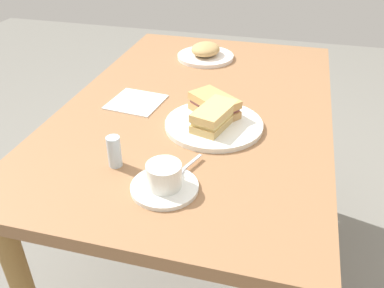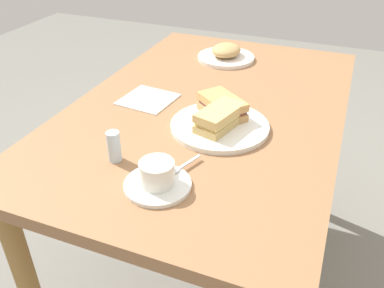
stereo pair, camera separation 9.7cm
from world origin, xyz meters
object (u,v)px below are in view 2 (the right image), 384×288
(spoon, at_px, (181,167))
(sandwich_back, at_px, (222,106))
(dining_table, at_px, (209,132))
(napkin, at_px, (148,99))
(sandwich_front, at_px, (220,118))
(coffee_saucer, at_px, (158,185))
(coffee_cup, at_px, (157,172))
(salt_shaker, at_px, (114,146))
(side_plate, at_px, (226,58))
(sandwich_plate, at_px, (220,126))

(spoon, bearing_deg, sandwich_back, -2.22)
(dining_table, xyz_separation_m, napkin, (-0.04, 0.18, 0.10))
(sandwich_front, distance_m, coffee_saucer, 0.28)
(sandwich_front, relative_size, coffee_cup, 1.55)
(sandwich_front, height_order, spoon, sandwich_front)
(coffee_saucer, relative_size, salt_shaker, 1.93)
(dining_table, height_order, coffee_saucer, coffee_saucer)
(coffee_saucer, height_order, spoon, spoon)
(coffee_saucer, bearing_deg, dining_table, 3.78)
(sandwich_back, height_order, side_plate, sandwich_back)
(side_plate, bearing_deg, sandwich_back, -163.88)
(sandwich_back, relative_size, salt_shaker, 2.08)
(dining_table, relative_size, salt_shaker, 15.75)
(sandwich_back, xyz_separation_m, salt_shaker, (-0.28, 0.17, -0.00))
(sandwich_plate, bearing_deg, coffee_cup, 170.84)
(sandwich_plate, distance_m, side_plate, 0.52)
(sandwich_plate, xyz_separation_m, napkin, (0.08, 0.26, -0.01))
(sandwich_back, distance_m, side_plate, 0.47)
(sandwich_plate, distance_m, spoon, 0.22)
(coffee_saucer, relative_size, spoon, 1.54)
(coffee_cup, xyz_separation_m, salt_shaker, (0.05, 0.14, -0.00))
(dining_table, distance_m, side_plate, 0.39)
(sandwich_front, bearing_deg, sandwich_plate, 13.99)
(coffee_saucer, bearing_deg, napkin, 29.69)
(sandwich_plate, distance_m, sandwich_back, 0.06)
(coffee_cup, height_order, spoon, coffee_cup)
(sandwich_front, bearing_deg, dining_table, 28.71)
(spoon, bearing_deg, side_plate, 9.42)
(dining_table, xyz_separation_m, sandwich_plate, (-0.13, -0.07, 0.10))
(spoon, relative_size, salt_shaker, 1.26)
(coffee_cup, distance_m, side_plate, 0.79)
(side_plate, xyz_separation_m, salt_shaker, (-0.73, 0.04, 0.03))
(dining_table, xyz_separation_m, salt_shaker, (-0.36, 0.11, 0.14))
(sandwich_front, bearing_deg, spoon, 173.28)
(sandwich_back, bearing_deg, sandwich_plate, -168.08)
(dining_table, relative_size, sandwich_back, 7.59)
(sandwich_back, height_order, coffee_cup, sandwich_back)
(sandwich_back, height_order, coffee_saucer, sandwich_back)
(napkin, bearing_deg, coffee_saucer, -150.31)
(side_plate, bearing_deg, salt_shaker, 176.52)
(sandwich_back, xyz_separation_m, coffee_cup, (-0.34, 0.04, -0.00))
(coffee_saucer, xyz_separation_m, side_plate, (0.79, 0.09, 0.00))
(sandwich_back, distance_m, spoon, 0.27)
(sandwich_back, relative_size, coffee_saucer, 1.07)
(dining_table, height_order, salt_shaker, salt_shaker)
(coffee_cup, bearing_deg, sandwich_back, -6.09)
(spoon, height_order, side_plate, spoon)
(dining_table, bearing_deg, coffee_saucer, -176.22)
(sandwich_plate, relative_size, napkin, 1.77)
(dining_table, relative_size, coffee_cup, 11.89)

